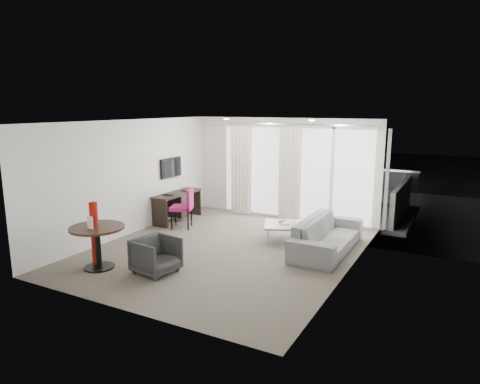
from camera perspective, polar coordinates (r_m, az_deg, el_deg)
The scene contains 28 objects.
floor at distance 8.86m, azimuth -1.85°, elevation -7.68°, with size 5.00×6.00×0.00m, color #5E574B.
ceiling at distance 8.38m, azimuth -1.97°, elevation 9.39°, with size 5.00×6.00×0.00m, color white.
wall_left at distance 9.99m, azimuth -14.42°, elevation 1.86°, with size 0.00×6.00×2.60m, color silver.
wall_right at distance 7.60m, azimuth 14.63°, elevation -1.07°, with size 0.00×6.00×2.60m, color silver.
wall_front at distance 6.18m, azimuth -16.02°, elevation -4.00°, with size 5.00×0.00×2.60m, color silver.
window_panel at distance 11.07m, azimuth 7.22°, elevation 2.51°, with size 4.00×0.02×2.38m, color white, non-canonical shape.
window_frame at distance 11.06m, azimuth 7.20°, elevation 2.50°, with size 4.10×0.06×2.44m, color white, non-canonical shape.
curtain_left at distance 11.52m, azimuth 0.18°, elevation 2.94°, with size 0.60×0.20×2.38m, color silver, non-canonical shape.
curtain_right at distance 10.94m, azimuth 6.67°, elevation 2.42°, with size 0.60×0.20×2.38m, color silver, non-canonical shape.
curtain_track at distance 10.91m, azimuth 5.59°, elevation 9.02°, with size 4.80×0.04×0.04m, color #B2B2B7, non-canonical shape.
downlight_a at distance 10.21m, azimuth -1.83°, elevation 9.69°, with size 0.12×0.12×0.02m, color #FFE0B2.
downlight_b at distance 9.34m, azimuth 9.56°, elevation 9.38°, with size 0.12×0.12×0.02m, color #FFE0B2.
desk at distance 11.07m, azimuth -8.31°, elevation -1.95°, with size 0.48×1.54×0.72m, color black, non-canonical shape.
tv at distance 11.05m, azimuth -9.19°, elevation 3.23°, with size 0.05×0.80×0.50m, color black, non-canonical shape.
desk_chair at distance 10.36m, azimuth -7.82°, elevation -2.16°, with size 0.53×0.49×0.97m, color #971954, non-canonical shape.
round_table at distance 8.18m, azimuth -18.38°, elevation -7.02°, with size 0.97×0.97×0.78m, color black, non-canonical shape.
menu_card at distance 7.99m, azimuth -19.29°, elevation -5.04°, with size 0.12×0.02×0.22m, color white, non-canonical shape.
red_lamp at distance 8.25m, azimuth -18.77°, elevation -5.37°, with size 0.24×0.24×1.20m, color maroon.
tub_armchair at distance 7.71m, azimuth -11.13°, elevation -8.31°, with size 0.68×0.70×0.64m, color #2A2A2B.
coffee_table at distance 9.42m, azimuth 5.88°, elevation -5.35°, with size 0.84×0.84×0.38m, color gray, non-canonical shape.
remote at distance 9.53m, azimuth 5.59°, elevation -4.08°, with size 0.05×0.17×0.02m, color black, non-canonical shape.
magazine at distance 9.43m, azimuth 6.27°, elevation -4.26°, with size 0.21×0.27×0.02m, color gray, non-canonical shape.
sofa at distance 8.84m, azimuth 11.57°, elevation -5.64°, with size 2.31×0.90×0.68m, color slate.
terrace_slab at distance 12.72m, azimuth 9.54°, elevation -2.19°, with size 5.60×3.00×0.12m, color #4D4D50.
rattan_chair_a at distance 12.11m, azimuth 10.79°, elevation -0.43°, with size 0.62×0.62×0.91m, color brown, non-canonical shape.
rattan_chair_b at distance 11.88m, azimuth 14.26°, elevation -1.12°, with size 0.53×0.53×0.78m, color brown, non-canonical shape.
rattan_table at distance 12.39m, azimuth 12.87°, elevation -1.20°, with size 0.51×0.51×0.51m, color brown, non-canonical shape.
balustrade at distance 13.96m, azimuth 11.54°, elevation 1.29°, with size 5.50×0.06×1.05m, color #B2B2B7, non-canonical shape.
Camera 1 is at (4.20, -7.24, 2.89)m, focal length 32.00 mm.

